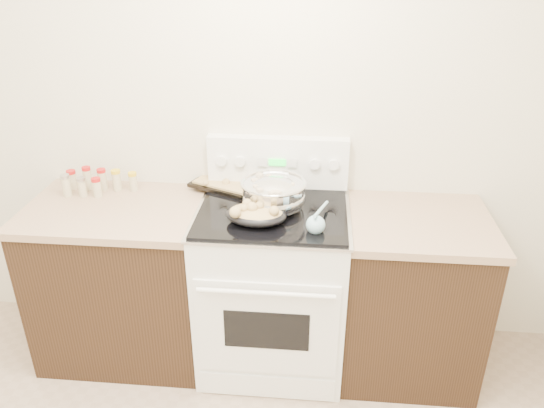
# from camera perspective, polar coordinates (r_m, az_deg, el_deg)

# --- Properties ---
(room_shell) EXTENTS (4.10, 3.60, 2.75)m
(room_shell) POSITION_cam_1_polar(r_m,az_deg,el_deg) (1.19, -23.49, 1.83)
(room_shell) COLOR beige
(room_shell) RESTS_ON ground
(counter_left) EXTENTS (0.93, 0.67, 0.92)m
(counter_left) POSITION_cam_1_polar(r_m,az_deg,el_deg) (3.10, -15.51, -7.82)
(counter_left) COLOR black
(counter_left) RESTS_ON ground
(counter_right) EXTENTS (0.73, 0.67, 0.92)m
(counter_right) POSITION_cam_1_polar(r_m,az_deg,el_deg) (2.96, 14.51, -9.43)
(counter_right) COLOR black
(counter_right) RESTS_ON ground
(kitchen_range) EXTENTS (0.78, 0.73, 1.22)m
(kitchen_range) POSITION_cam_1_polar(r_m,az_deg,el_deg) (2.91, 0.10, -8.57)
(kitchen_range) COLOR white
(kitchen_range) RESTS_ON ground
(mixing_bowl) EXTENTS (0.41, 0.41, 0.19)m
(mixing_bowl) POSITION_cam_1_polar(r_m,az_deg,el_deg) (2.65, 0.16, 0.98)
(mixing_bowl) COLOR silver
(mixing_bowl) RESTS_ON kitchen_range
(roasting_pan) EXTENTS (0.31, 0.22, 0.11)m
(roasting_pan) POSITION_cam_1_polar(r_m,az_deg,el_deg) (2.52, -1.75, -1.02)
(roasting_pan) COLOR black
(roasting_pan) RESTS_ON kitchen_range
(baking_sheet) EXTENTS (0.49, 0.43, 0.06)m
(baking_sheet) POSITION_cam_1_polar(r_m,az_deg,el_deg) (2.94, -4.23, 2.40)
(baking_sheet) COLOR black
(baking_sheet) RESTS_ON kitchen_range
(wooden_spoon) EXTENTS (0.08, 0.26, 0.04)m
(wooden_spoon) POSITION_cam_1_polar(r_m,az_deg,el_deg) (2.65, -1.83, -0.56)
(wooden_spoon) COLOR tan
(wooden_spoon) RESTS_ON kitchen_range
(blue_ladle) EXTENTS (0.11, 0.30, 0.11)m
(blue_ladle) POSITION_cam_1_polar(r_m,az_deg,el_deg) (2.47, 4.77, -2.08)
(blue_ladle) COLOR #8BBAD0
(blue_ladle) RESTS_ON kitchen_range
(spice_jars) EXTENTS (0.40, 0.15, 0.13)m
(spice_jars) POSITION_cam_1_polar(r_m,az_deg,el_deg) (3.05, -18.58, 2.26)
(spice_jars) COLOR #BFB28C
(spice_jars) RESTS_ON counter_left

